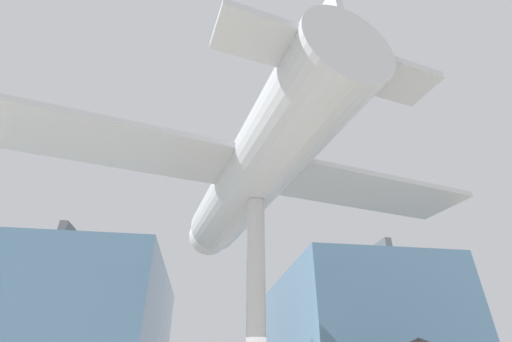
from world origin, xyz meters
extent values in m
cube|color=slate|center=(-7.92, 13.96, 3.59)|extent=(8.46, 15.28, 7.18)
cube|color=#51565B|center=(-7.92, 13.96, 7.48)|extent=(0.36, 14.52, 0.60)
cube|color=slate|center=(7.92, 13.96, 3.59)|extent=(8.46, 15.28, 7.18)
cube|color=#51565B|center=(7.92, 13.96, 7.48)|extent=(0.36, 14.52, 0.60)
cylinder|color=#B7B7BC|center=(0.00, 0.00, 3.09)|extent=(0.50, 0.50, 6.17)
cylinder|color=#B2B7BC|center=(0.00, 0.00, 7.21)|extent=(4.15, 10.58, 2.08)
cube|color=#B2B7BC|center=(0.00, 0.00, 7.21)|extent=(15.67, 5.42, 0.18)
cube|color=#B2B7BC|center=(0.93, -4.47, 7.36)|extent=(5.07, 2.00, 0.18)
cube|color=#B2B7BC|center=(0.93, -4.47, 8.25)|extent=(0.40, 1.11, 1.68)
cone|color=#B2B7BC|center=(-1.19, 5.70, 7.21)|extent=(1.99, 1.60, 1.77)
sphere|color=black|center=(-1.36, 6.50, 7.21)|extent=(0.44, 0.44, 0.44)
camera|label=1|loc=(-1.37, -9.15, 1.81)|focal=24.00mm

